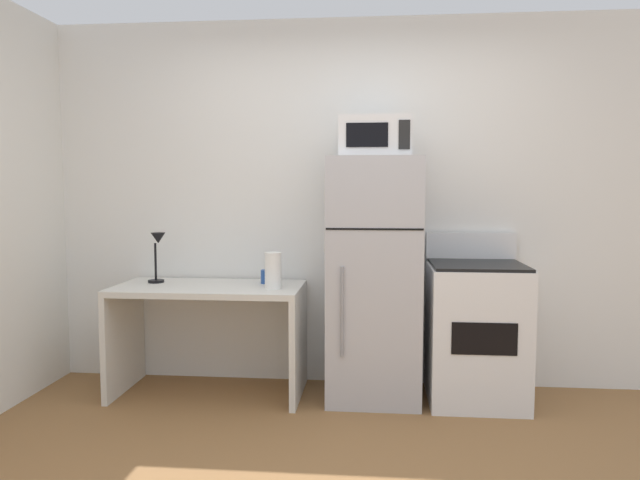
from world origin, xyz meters
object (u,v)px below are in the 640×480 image
coffee_mug (267,277)px  microwave (375,137)px  desk (209,317)px  refrigerator (374,279)px  paper_towel_roll (273,270)px  desk_lamp (158,249)px  oven_range (476,332)px

coffee_mug → microwave: 1.21m
desk → refrigerator: (1.12, 0.03, 0.27)m
paper_towel_roll → microwave: 1.10m
refrigerator → microwave: microwave is taller
desk_lamp → paper_towel_roll: 0.86m
refrigerator → paper_towel_roll: bearing=-170.5°
desk → oven_range: bearing=0.7°
oven_range → desk_lamp: bearing=178.6°
coffee_mug → paper_towel_roll: paper_towel_roll is taller
coffee_mug → refrigerator: (0.74, -0.10, 0.01)m
desk → paper_towel_roll: bearing=-10.2°
paper_towel_roll → oven_range: oven_range is taller
desk → refrigerator: refrigerator is taller
desk → coffee_mug: 0.48m
coffee_mug → oven_range: 1.46m
desk → coffee_mug: coffee_mug is taller
coffee_mug → oven_range: bearing=-4.1°
oven_range → refrigerator: bearing=179.5°
refrigerator → microwave: bearing=-89.7°
microwave → oven_range: bearing=1.3°
desk_lamp → coffee_mug: bearing=3.8°
microwave → desk_lamp: bearing=177.4°
desk → coffee_mug: (0.37, 0.12, 0.27)m
paper_towel_roll → desk_lamp: bearing=169.5°
desk_lamp → coffee_mug: (0.76, 0.05, -0.19)m
desk_lamp → paper_towel_roll: desk_lamp is taller
paper_towel_roll → refrigerator: 0.67m
coffee_mug → microwave: bearing=-8.9°
paper_towel_roll → refrigerator: size_ratio=0.15×
desk_lamp → oven_range: 2.24m
microwave → coffee_mug: bearing=171.1°
microwave → oven_range: microwave is taller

